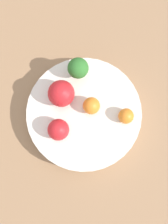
{
  "coord_description": "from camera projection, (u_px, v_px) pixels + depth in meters",
  "views": [
    {
      "loc": [
        -0.02,
        -0.13,
        0.75
      ],
      "look_at": [
        0.0,
        0.0,
        0.07
      ],
      "focal_mm": 50.0,
      "sensor_mm": 36.0,
      "label": 1
    }
  ],
  "objects": [
    {
      "name": "ground_plane",
      "position": [
        84.0,
        118.0,
        0.76
      ],
      "size": [
        6.0,
        6.0,
        0.0
      ],
      "primitive_type": "plane",
      "color": "gray"
    },
    {
      "name": "table_surface",
      "position": [
        84.0,
        117.0,
        0.75
      ],
      "size": [
        1.2,
        1.2,
        0.02
      ],
      "color": "#936D4C",
      "rests_on": "ground_plane"
    },
    {
      "name": "bowl",
      "position": [
        84.0,
        115.0,
        0.72
      ],
      "size": [
        0.26,
        0.26,
        0.04
      ],
      "color": "silver",
      "rests_on": "table_surface"
    },
    {
      "name": "broccoli",
      "position": [
        77.0,
        69.0,
        0.68
      ],
      "size": [
        0.05,
        0.05,
        0.06
      ],
      "color": "#99C17A",
      "rests_on": "bowl"
    },
    {
      "name": "apple_red",
      "position": [
        58.0,
        130.0,
        0.67
      ],
      "size": [
        0.05,
        0.05,
        0.05
      ],
      "color": "red",
      "rests_on": "bowl"
    },
    {
      "name": "apple_green",
      "position": [
        61.0,
        94.0,
        0.68
      ],
      "size": [
        0.06,
        0.06,
        0.06
      ],
      "color": "red",
      "rests_on": "bowl"
    },
    {
      "name": "orange_front",
      "position": [
        91.0,
        106.0,
        0.68
      ],
      "size": [
        0.04,
        0.04,
        0.04
      ],
      "color": "orange",
      "rests_on": "bowl"
    },
    {
      "name": "orange_back",
      "position": [
        126.0,
        116.0,
        0.68
      ],
      "size": [
        0.03,
        0.03,
        0.03
      ],
      "color": "orange",
      "rests_on": "bowl"
    }
  ]
}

